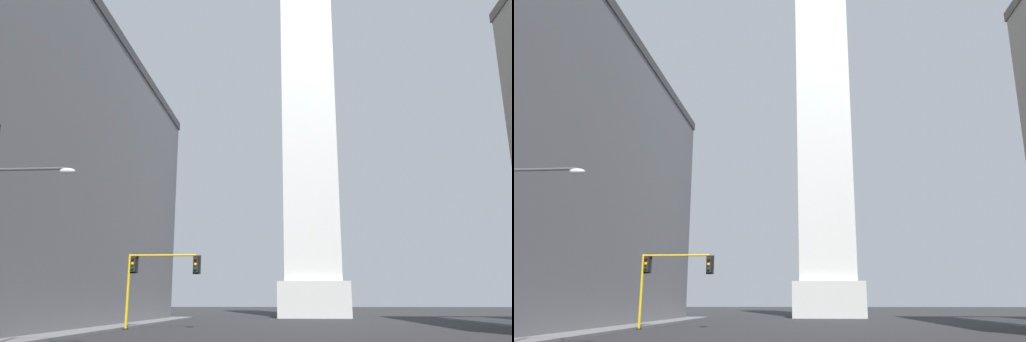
# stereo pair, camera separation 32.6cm
# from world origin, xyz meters

# --- Properties ---
(obelisk) EXTENTS (8.69, 8.69, 57.91)m
(obelisk) POSITION_xyz_m (0.00, 62.70, 27.89)
(obelisk) COLOR silver
(obelisk) RESTS_ON ground_plane
(traffic_light_mid_left) EXTENTS (5.34, 0.52, 5.21)m
(traffic_light_mid_left) POSITION_xyz_m (-12.37, 33.57, 3.98)
(traffic_light_mid_left) COLOR yellow
(traffic_light_mid_left) RESTS_ON ground_plane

